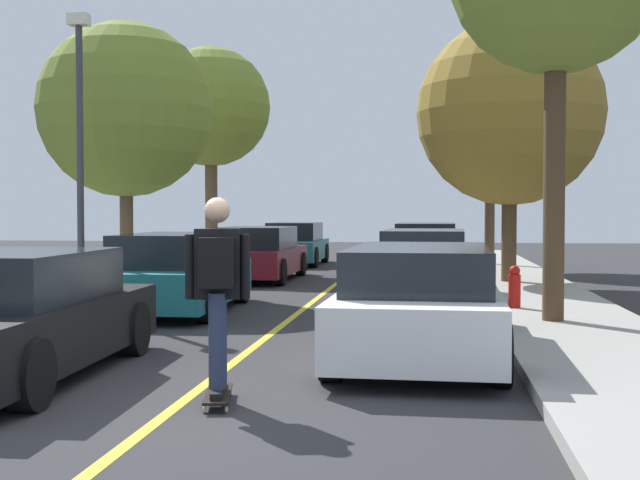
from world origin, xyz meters
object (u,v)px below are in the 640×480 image
(parked_car_left_near, at_px, (177,273))
(skateboard, at_px, (218,394))
(streetlamp, at_px, (80,136))
(parked_car_left_farthest, at_px, (295,244))
(parked_car_left_nearest, at_px, (9,316))
(parked_car_right_nearest, at_px, (421,301))
(street_tree_right_far, at_px, (490,102))
(street_tree_left_nearest, at_px, (126,110))
(street_tree_left_near, at_px, (211,108))
(parked_car_left_far, at_px, (257,254))
(fire_hydrant, at_px, (515,287))
(parked_car_right_far, at_px, (426,249))
(street_tree_right_near, at_px, (510,113))
(skateboarder, at_px, (217,282))
(parked_car_right_near, at_px, (424,266))

(parked_car_left_near, relative_size, skateboard, 5.02)
(streetlamp, bearing_deg, parked_car_left_farthest, 82.18)
(parked_car_left_nearest, relative_size, parked_car_right_nearest, 0.92)
(parked_car_left_farthest, bearing_deg, street_tree_right_far, -9.32)
(street_tree_left_nearest, height_order, streetlamp, street_tree_left_nearest)
(parked_car_right_nearest, height_order, street_tree_right_far, street_tree_right_far)
(parked_car_right_nearest, distance_m, street_tree_left_near, 15.26)
(parked_car_left_far, height_order, streetlamp, streetlamp)
(parked_car_left_near, xyz_separation_m, parked_car_left_far, (-0.00, 6.68, -0.01))
(street_tree_left_nearest, relative_size, skateboard, 6.33)
(parked_car_left_near, height_order, fire_hydrant, parked_car_left_near)
(parked_car_right_far, bearing_deg, parked_car_left_near, -115.21)
(street_tree_right_far, bearing_deg, street_tree_left_nearest, -131.39)
(fire_hydrant, bearing_deg, parked_car_left_far, 131.15)
(street_tree_left_nearest, distance_m, street_tree_left_near, 6.81)
(parked_car_right_far, bearing_deg, parked_car_right_nearest, -90.00)
(street_tree_right_near, height_order, streetlamp, street_tree_right_near)
(streetlamp, bearing_deg, skateboard, -57.90)
(street_tree_right_near, bearing_deg, street_tree_left_near, 153.89)
(skateboarder, bearing_deg, streetlamp, 122.01)
(parked_car_left_nearest, xyz_separation_m, street_tree_left_near, (-1.90, 15.20, 4.06))
(street_tree_left_nearest, distance_m, streetlamp, 2.74)
(street_tree_left_nearest, xyz_separation_m, street_tree_right_far, (8.03, 9.11, 1.23))
(street_tree_left_nearest, bearing_deg, street_tree_right_far, 48.61)
(parked_car_left_farthest, height_order, street_tree_left_nearest, street_tree_left_nearest)
(parked_car_left_near, xyz_separation_m, street_tree_right_near, (6.13, 5.47, 3.30))
(parked_car_right_nearest, xyz_separation_m, street_tree_right_far, (1.90, 15.74, 4.38))
(street_tree_left_near, distance_m, fire_hydrant, 12.74)
(street_tree_right_near, xyz_separation_m, street_tree_right_far, (0.00, 6.29, 1.08))
(street_tree_left_nearest, xyz_separation_m, skateboarder, (4.36, -9.37, -2.72))
(street_tree_right_near, xyz_separation_m, skateboarder, (-3.67, -12.19, -2.87))
(parked_car_left_near, bearing_deg, streetlamp, 179.03)
(parked_car_left_far, height_order, street_tree_left_near, street_tree_left_near)
(street_tree_left_nearest, relative_size, street_tree_right_far, 0.81)
(fire_hydrant, bearing_deg, street_tree_left_near, 129.41)
(street_tree_left_nearest, distance_m, street_tree_right_near, 8.51)
(parked_car_left_farthest, relative_size, street_tree_left_nearest, 0.75)
(parked_car_right_far, xyz_separation_m, street_tree_right_far, (1.90, 2.77, 4.34))
(parked_car_left_nearest, height_order, parked_car_left_farthest, parked_car_left_farthest)
(street_tree_left_nearest, relative_size, street_tree_right_near, 0.92)
(parked_car_left_farthest, distance_m, skateboarder, 19.64)
(parked_car_left_nearest, relative_size, street_tree_left_near, 0.68)
(street_tree_right_near, distance_m, fire_hydrant, 6.40)
(parked_car_right_near, bearing_deg, street_tree_right_near, 58.77)
(street_tree_left_nearest, distance_m, street_tree_right_far, 12.21)
(skateboarder, bearing_deg, parked_car_left_far, 100.42)
(parked_car_left_far, xyz_separation_m, street_tree_right_near, (6.13, -1.21, 3.31))
(parked_car_left_nearest, height_order, parked_car_right_near, parked_car_right_near)
(parked_car_right_nearest, xyz_separation_m, parked_car_right_near, (-0.00, 6.32, 0.02))
(parked_car_left_far, height_order, parked_car_right_near, parked_car_right_near)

